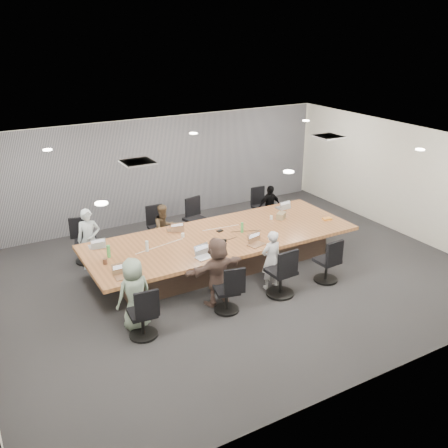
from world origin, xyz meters
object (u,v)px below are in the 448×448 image
chair_0 (86,245)px  laptop_4 (124,277)px  mug_brown (105,261)px  bottle_green_right (242,228)px  chair_5 (226,294)px  bottle_green_left (109,251)px  laptop_3 (282,207)px  person_0 (89,239)px  stapler (223,241)px  laptop_6 (256,245)px  chair_1 (159,231)px  bottle_clear (147,246)px  chair_3 (262,210)px  chair_6 (281,275)px  person_3 (269,207)px  person_1 (164,228)px  laptop_5 (204,257)px  chair_2 (195,223)px  person_4 (134,294)px  chair_4 (142,317)px  snack_packet (327,219)px  conference_table (222,250)px  laptop_1 (174,230)px  laptop_0 (96,246)px  person_6 (271,260)px  canvas_bag (281,216)px  chair_7 (327,264)px  person_5 (217,271)px

chair_0 → laptop_4: bearing=105.5°
mug_brown → bottle_green_right: bearing=0.6°
chair_5 → bottle_green_left: size_ratio=2.90×
chair_0 → laptop_3: bearing=-176.3°
person_0 → bottle_green_right: person_0 is taller
chair_0 → stapler: (2.44, -2.00, 0.35)m
bottle_green_left → stapler: 2.40m
laptop_6 → bottle_green_right: (0.10, 0.74, 0.11)m
chair_1 → bottle_clear: bearing=62.9°
laptop_4 → mug_brown: (-0.13, 0.70, 0.05)m
chair_3 → laptop_6: bearing=54.7°
chair_6 → person_3: size_ratio=0.75×
person_1 → laptop_5: 2.16m
chair_2 → person_4: 4.09m
chair_4 → laptop_6: bearing=21.7°
person_3 → snack_packet: 1.82m
chair_0 → bottle_green_right: size_ratio=3.62×
conference_table → bottle_green_right: 0.67m
laptop_1 → laptop_5: (-0.05, -1.60, 0.00)m
chair_2 → laptop_1: chair_2 is taller
person_3 → laptop_6: 2.82m
laptop_0 → person_6: (2.96, -2.15, -0.12)m
chair_6 → snack_packet: bearing=27.5°
person_4 → canvas_bag: size_ratio=4.91×
laptop_1 → person_3: person_3 is taller
chair_0 → chair_4: bearing=105.2°
conference_table → laptop_6: 0.95m
laptop_0 → mug_brown: size_ratio=2.73×
laptop_1 → chair_1: bearing=-77.1°
person_4 → bottle_clear: bearing=-129.4°
chair_2 → laptop_3: chair_2 is taller
laptop_3 → mug_brown: bearing=6.0°
chair_6 → laptop_1: 2.79m
person_3 → stapler: person_3 is taller
person_3 → laptop_6: size_ratio=3.32×
bottle_green_right → snack_packet: bearing=-8.9°
person_6 → bottle_green_right: 1.31m
chair_7 → person_3: person_3 is taller
person_5 → bottle_green_left: 2.24m
bottle_clear → mug_brown: size_ratio=2.03×
person_4 → person_5: 1.67m
person_3 → person_4: size_ratio=0.87×
conference_table → bottle_green_right: bottle_green_right is taller
bottle_green_left → laptop_0: bearing=97.0°
laptop_5 → laptop_3: bearing=18.6°
chair_1 → canvas_bag: size_ratio=2.87×
stapler → laptop_0: bearing=177.9°
person_0 → laptop_0: 0.55m
chair_6 → person_0: 4.26m
chair_3 → person_1: bearing=7.3°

